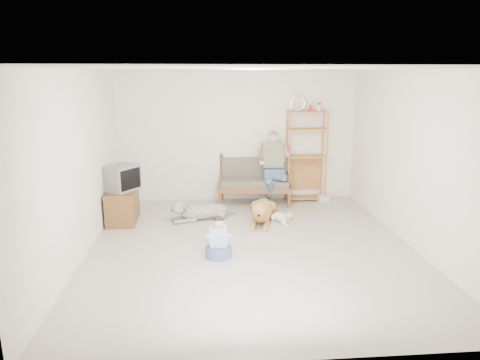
{
  "coord_description": "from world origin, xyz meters",
  "views": [
    {
      "loc": [
        -0.69,
        -6.2,
        2.61
      ],
      "look_at": [
        -0.1,
        1.0,
        0.85
      ],
      "focal_mm": 32.0,
      "sensor_mm": 36.0,
      "label": 1
    }
  ],
  "objects": [
    {
      "name": "shaggy_dog",
      "position": [
        -0.83,
        1.41,
        0.16
      ],
      "size": [
        1.29,
        0.59,
        0.4
      ],
      "rotation": [
        0.0,
        0.0,
        -1.25
      ],
      "color": "silver",
      "rests_on": "ground"
    },
    {
      "name": "etagere",
      "position": [
        1.43,
        2.55,
        0.98
      ],
      "size": [
        0.85,
        0.37,
        2.22
      ],
      "color": "#B27637",
      "rests_on": "ground"
    },
    {
      "name": "wall_front",
      "position": [
        0.0,
        -2.75,
        1.35
      ],
      "size": [
        5.0,
        0.0,
        5.0
      ],
      "primitive_type": "plane",
      "rotation": [
        -1.57,
        0.0,
        0.0
      ],
      "color": "silver",
      "rests_on": "ground"
    },
    {
      "name": "book_stack",
      "position": [
        1.8,
        2.37,
        0.07
      ],
      "size": [
        0.24,
        0.19,
        0.14
      ],
      "primitive_type": "cube",
      "rotation": [
        0.0,
        0.0,
        0.12
      ],
      "color": "silver",
      "rests_on": "ground"
    },
    {
      "name": "tv_stand",
      "position": [
        -2.23,
        1.45,
        0.3
      ],
      "size": [
        0.52,
        0.91,
        0.6
      ],
      "rotation": [
        0.0,
        0.0,
        0.03
      ],
      "color": "brown",
      "rests_on": "ground"
    },
    {
      "name": "golden_retriever",
      "position": [
        0.32,
        1.25,
        0.19
      ],
      "size": [
        0.6,
        1.54,
        0.47
      ],
      "rotation": [
        0.0,
        0.0,
        -0.21
      ],
      "color": "#A9703A",
      "rests_on": "ground"
    },
    {
      "name": "loveseat",
      "position": [
        0.32,
        2.44,
        0.49
      ],
      "size": [
        1.56,
        0.84,
        0.95
      ],
      "rotation": [
        0.0,
        0.0,
        -0.1
      ],
      "color": "brown",
      "rests_on": "ground"
    },
    {
      "name": "ceiling",
      "position": [
        0.0,
        0.0,
        2.7
      ],
      "size": [
        5.5,
        5.5,
        0.0
      ],
      "primitive_type": "plane",
      "rotation": [
        3.14,
        0.0,
        0.0
      ],
      "color": "silver",
      "rests_on": "ground"
    },
    {
      "name": "wall_left",
      "position": [
        -2.5,
        0.0,
        1.35
      ],
      "size": [
        0.0,
        5.5,
        5.5
      ],
      "primitive_type": "plane",
      "rotation": [
        1.57,
        0.0,
        1.57
      ],
      "color": "silver",
      "rests_on": "ground"
    },
    {
      "name": "crt_tv",
      "position": [
        -2.19,
        1.41,
        0.83
      ],
      "size": [
        0.68,
        0.7,
        0.46
      ],
      "rotation": [
        0.0,
        0.0,
        -0.62
      ],
      "color": "slate",
      "rests_on": "tv_stand"
    },
    {
      "name": "terrier",
      "position": [
        0.7,
        1.1,
        0.1
      ],
      "size": [
        0.38,
        0.58,
        0.24
      ],
      "rotation": [
        0.0,
        0.0,
        0.5
      ],
      "color": "white",
      "rests_on": "ground"
    },
    {
      "name": "man",
      "position": [
        0.68,
        2.23,
        0.69
      ],
      "size": [
        0.57,
        0.82,
        1.32
      ],
      "color": "slate",
      "rests_on": "loveseat"
    },
    {
      "name": "wall_right",
      "position": [
        2.5,
        0.0,
        1.35
      ],
      "size": [
        0.0,
        5.5,
        5.5
      ],
      "primitive_type": "plane",
      "rotation": [
        1.57,
        0.0,
        -1.57
      ],
      "color": "silver",
      "rests_on": "ground"
    },
    {
      "name": "child",
      "position": [
        -0.52,
        -0.28,
        0.23
      ],
      "size": [
        0.4,
        0.4,
        0.63
      ],
      "rotation": [
        0.0,
        0.0,
        -0.01
      ],
      "color": "slate",
      "rests_on": "ground"
    },
    {
      "name": "floor",
      "position": [
        0.0,
        0.0,
        0.0
      ],
      "size": [
        5.5,
        5.5,
        0.0
      ],
      "primitive_type": "plane",
      "color": "beige",
      "rests_on": "ground"
    },
    {
      "name": "wall_back",
      "position": [
        0.0,
        2.75,
        1.35
      ],
      "size": [
        5.0,
        0.0,
        5.0
      ],
      "primitive_type": "plane",
      "rotation": [
        1.57,
        0.0,
        0.0
      ],
      "color": "silver",
      "rests_on": "ground"
    },
    {
      "name": "wall_outlet",
      "position": [
        -1.25,
        2.73,
        0.3
      ],
      "size": [
        0.12,
        0.02,
        0.08
      ],
      "primitive_type": "cube",
      "color": "white",
      "rests_on": "ground"
    }
  ]
}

